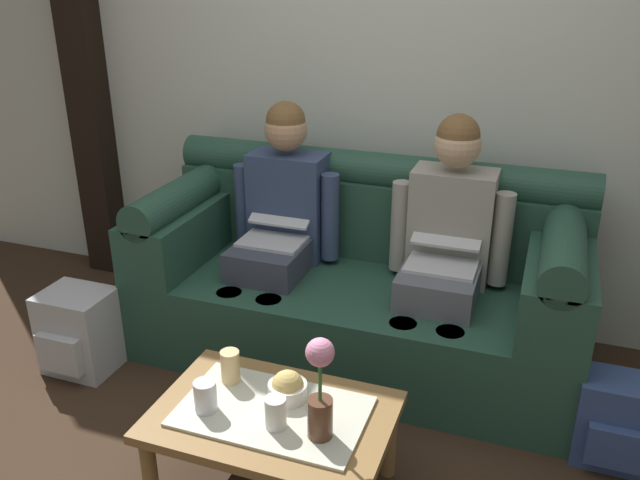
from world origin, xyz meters
TOP-DOWN VIEW (x-y plane):
  - back_wall_patterned at (0.00, 1.70)m, footprint 6.00×0.12m
  - timber_pillar at (-1.80, 1.58)m, footprint 0.20×0.20m
  - couch at (0.00, 1.17)m, footprint 2.10×0.88m
  - person_left at (-0.41, 1.17)m, footprint 0.56×0.67m
  - person_right at (0.41, 1.17)m, footprint 0.56×0.67m
  - coffee_table at (0.00, 0.11)m, footprint 0.85×0.57m
  - flower_vase at (0.20, 0.04)m, footprint 0.09×0.09m
  - snack_bowl at (0.02, 0.20)m, footprint 0.14×0.14m
  - cup_near_left at (-0.22, 0.22)m, footprint 0.07×0.07m
  - cup_near_right at (0.05, 0.04)m, footprint 0.07×0.07m
  - cup_far_center at (-0.22, 0.04)m, footprint 0.08×0.08m
  - backpack_right at (1.18, 0.72)m, footprint 0.30×0.25m
  - backpack_left at (-1.20, 0.54)m, footprint 0.33×0.31m

SIDE VIEW (x-z plane):
  - backpack_right at x=1.18m, z-range 0.00..0.37m
  - backpack_left at x=-1.20m, z-range 0.00..0.40m
  - coffee_table at x=0.00m, z-range 0.13..0.50m
  - couch at x=0.00m, z-range -0.11..0.86m
  - snack_bowl at x=0.02m, z-range 0.36..0.47m
  - cup_near_right at x=0.05m, z-range 0.37..0.49m
  - cup_far_center at x=-0.22m, z-range 0.37..0.49m
  - cup_near_left at x=-0.22m, z-range 0.37..0.50m
  - flower_vase at x=0.20m, z-range 0.37..0.74m
  - person_left at x=-0.41m, z-range 0.05..1.27m
  - person_right at x=0.41m, z-range 0.05..1.27m
  - back_wall_patterned at x=0.00m, z-range 0.00..2.90m
  - timber_pillar at x=-1.80m, z-range 0.00..2.90m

